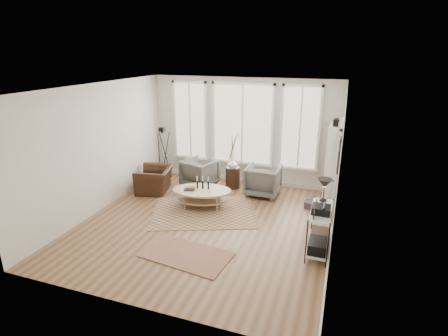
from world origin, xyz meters
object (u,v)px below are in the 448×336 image
at_px(low_shelf, 320,225).
at_px(accent_chair, 155,179).
at_px(armchair_left, 200,173).
at_px(side_table, 233,160).
at_px(coffee_table, 202,193).
at_px(armchair_right, 263,180).
at_px(bookcase, 332,163).

distance_m(low_shelf, accent_chair, 4.64).
bearing_deg(armchair_left, side_table, -153.27).
xyz_separation_m(coffee_table, armchair_left, (-0.57, 1.25, 0.04)).
bearing_deg(armchair_left, accent_chair, 52.22).
height_order(armchair_right, side_table, side_table).
height_order(armchair_left, armchair_right, armchair_right).
relative_size(armchair_left, side_table, 0.51).
height_order(bookcase, accent_chair, bookcase).
distance_m(coffee_table, armchair_left, 1.38).
bearing_deg(armchair_right, accent_chair, 15.31).
distance_m(armchair_left, accent_chair, 1.23).
bearing_deg(accent_chair, armchair_left, 113.05).
height_order(bookcase, side_table, bookcase).
bearing_deg(armchair_right, low_shelf, 126.46).
relative_size(low_shelf, armchair_right, 1.52).
xyz_separation_m(low_shelf, coffee_table, (-2.79, 1.05, -0.17)).
bearing_deg(side_table, bookcase, 1.09).
bearing_deg(side_table, accent_chair, -154.52).
relative_size(coffee_table, side_table, 0.94).
bearing_deg(side_table, coffee_table, -102.62).
xyz_separation_m(low_shelf, armchair_left, (-3.37, 2.30, -0.13)).
relative_size(armchair_right, accent_chair, 0.88).
xyz_separation_m(bookcase, coffee_table, (-2.85, -1.47, -0.61)).
bearing_deg(coffee_table, accent_chair, 161.47).
xyz_separation_m(coffee_table, accent_chair, (-1.56, 0.52, -0.03)).
xyz_separation_m(armchair_right, accent_chair, (-2.77, -0.69, -0.07)).
xyz_separation_m(armchair_left, side_table, (0.89, 0.17, 0.41)).
height_order(coffee_table, armchair_right, armchair_right).
distance_m(bookcase, armchair_left, 3.48).
relative_size(low_shelf, coffee_table, 0.85).
height_order(low_shelf, coffee_table, low_shelf).
bearing_deg(armchair_left, low_shelf, 161.58).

